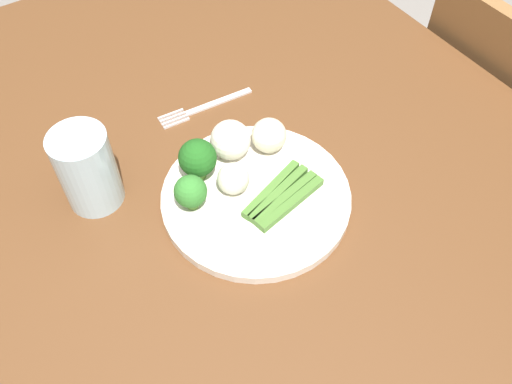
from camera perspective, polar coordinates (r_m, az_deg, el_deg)
The scene contains 12 objects.
ground_plane at distance 1.50m, azimuth -1.67°, elevation -17.48°, with size 6.00×6.00×0.02m, color gray.
dining_table at distance 0.90m, azimuth -2.66°, elevation -2.43°, with size 1.23×1.01×0.77m.
chair at distance 1.32m, azimuth 23.98°, elevation 3.80°, with size 0.40×0.40×0.87m.
plate at distance 0.78m, azimuth 0.00°, elevation -0.56°, with size 0.27×0.27×0.01m, color silver.
asparagus_bundle at distance 0.76m, azimuth 2.71°, elevation -0.43°, with size 0.08×0.13×0.01m.
broccoli_outer_edge at distance 0.74m, azimuth -6.89°, elevation 0.02°, with size 0.05×0.05×0.06m.
broccoli_front_left at distance 0.77m, azimuth -6.15°, elevation 3.53°, with size 0.05×0.05×0.07m.
cauliflower_right at distance 0.81m, azimuth 1.47°, elevation 5.86°, with size 0.05×0.05×0.05m, color beige.
cauliflower_back_right at distance 0.80m, azimuth -2.71°, elevation 5.48°, with size 0.06×0.06×0.06m, color white.
cauliflower_left at distance 0.76m, azimuth -2.39°, elevation 1.41°, with size 0.05×0.05×0.05m, color silver.
fork at distance 0.91m, azimuth -5.37°, elevation 8.90°, with size 0.03×0.17×0.00m.
water_glass at distance 0.77m, azimuth -17.32°, elevation 2.29°, with size 0.08×0.08×0.12m, color silver.
Camera 1 is at (-0.46, 0.25, 1.40)m, focal length 38.07 mm.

